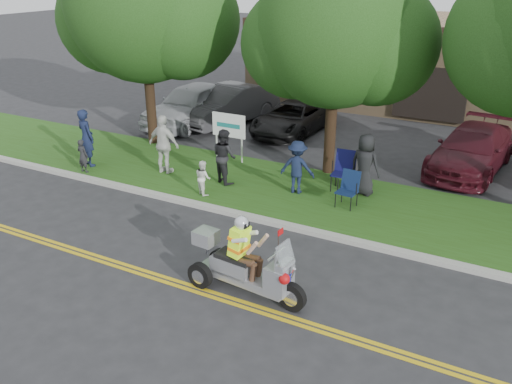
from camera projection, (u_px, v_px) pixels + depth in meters
The scene contains 23 objects.
ground at pixel (189, 272), 12.12m from camera, with size 120.00×120.00×0.00m, color #28282B.
centerline_near at pixel (174, 285), 11.64m from camera, with size 60.00×0.10×0.01m, color gold.
centerline_far at pixel (178, 281), 11.77m from camera, with size 60.00×0.10×0.01m, color gold.
curb at pixel (254, 218), 14.56m from camera, with size 60.00×0.25×0.12m, color #A8A89E.
grass_verge at pixel (288, 191), 16.31m from camera, with size 60.00×4.00×0.10m, color #284C14.
commercial_building at pixel (450, 62), 25.83m from camera, with size 18.00×8.20×4.00m.
tree_left at pixel (146, 11), 18.73m from camera, with size 6.62×5.40×7.78m.
tree_mid at pixel (338, 35), 16.00m from camera, with size 5.88×4.80×7.05m.
business_sign at pixel (229, 128), 18.24m from camera, with size 1.25×0.06×1.75m.
trike_scooter at pixel (243, 267), 11.17m from camera, with size 2.68×0.94×1.75m.
lawn_chair_a at pixel (349, 186), 15.01m from camera, with size 0.58×0.59×1.01m.
lawn_chair_b at pixel (344, 168), 16.10m from camera, with size 0.66×0.68×1.18m.
spectator_adult_left at pixel (86, 138), 17.88m from camera, with size 0.70×0.46×1.92m, color #141C39.
spectator_adult_mid at pixel (224, 156), 16.52m from camera, with size 0.82×0.64×1.69m, color black.
spectator_adult_right at pixel (164, 145), 17.24m from camera, with size 1.11×0.46×1.90m, color silver.
spectator_chair_a at pixel (297, 167), 15.78m from camera, with size 1.03×0.59×1.59m, color #131D37.
spectator_chair_b at pixel (365, 165), 15.63m from camera, with size 0.89×0.58×1.83m, color black.
child_left at pixel (83, 156), 17.45m from camera, with size 0.40×0.26×1.10m, color black.
child_right at pixel (203, 178), 15.77m from camera, with size 0.50×0.39×1.03m, color white.
parked_car_far_left at pixel (191, 104), 22.92m from camera, with size 2.05×5.10×1.74m, color #AAACB1.
parked_car_left at pixel (229, 105), 23.08m from camera, with size 1.71×4.90×1.61m, color #323235.
parked_car_mid at pixel (293, 118), 21.80m from camera, with size 2.09×4.54×1.26m, color black.
parked_car_right at pixel (472, 150), 17.82m from camera, with size 2.01×4.94×1.43m, color #430F19.
Camera 1 is at (6.28, -8.48, 6.39)m, focal length 38.00 mm.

